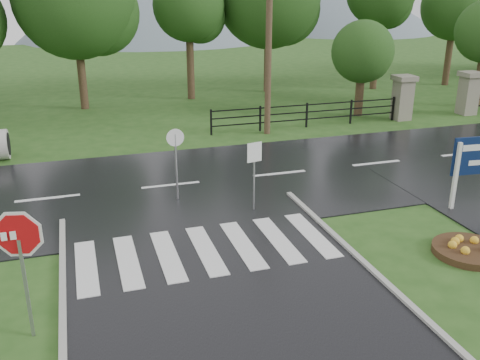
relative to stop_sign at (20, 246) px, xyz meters
name	(u,v)px	position (x,y,z in m)	size (l,w,h in m)	color
main_road	(171,186)	(4.11, 7.38, -1.97)	(90.00, 8.00, 0.04)	black
crosswalk	(206,250)	(4.11, 2.38, -1.91)	(6.50, 2.80, 0.02)	silver
pillar_west	(403,97)	(17.11, 13.38, -0.79)	(1.00, 1.00, 2.24)	gray
pillar_east	(469,92)	(21.11, 13.38, -0.79)	(1.00, 1.00, 2.24)	gray
fence_west	(307,113)	(11.86, 13.38, -1.24)	(9.58, 0.08, 1.20)	black
hills	(128,153)	(7.60, 62.38, -17.50)	(102.00, 48.00, 48.00)	slate
treeline	(144,103)	(5.11, 21.38, -1.97)	(83.20, 5.20, 10.00)	#1A3E13
stop_sign	(20,246)	(0.00, 0.00, 0.00)	(1.23, 0.32, 2.84)	#939399
flower_bed	(469,249)	(10.53, 0.24, -1.83)	(1.85, 1.85, 0.37)	#332111
reg_sign_small	(254,163)	(6.15, 4.52, -0.43)	(0.48, 0.12, 2.18)	#939399
reg_sign_round	(176,156)	(4.09, 6.05, -0.48)	(0.55, 0.07, 2.37)	#939399
utility_pole_east	(269,39)	(9.65, 12.88, 2.28)	(1.49, 0.28, 8.37)	#473523
entrance_tree_left	(363,52)	(15.50, 14.88, 1.30)	(3.16, 3.16, 4.88)	#3D2B1C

